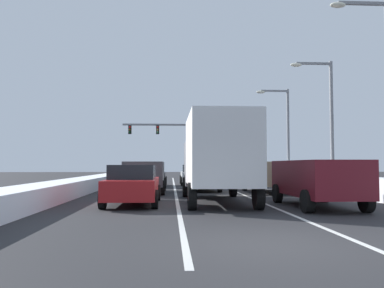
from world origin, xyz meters
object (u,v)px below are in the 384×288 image
Objects in this scene: street_lamp_right_near at (381,80)px; street_lamp_right_far at (283,126)px; sedan_silver_center_lane_third at (193,175)px; sedan_black_left_lane_third at (152,175)px; suv_tan_right_lane_second at (267,174)px; traffic_light_gantry at (200,134)px; suv_charcoal_left_lane_second at (145,174)px; sedan_white_center_lane_second at (201,178)px; suv_navy_right_lane_third at (245,172)px; box_truck_center_lane_nearest at (217,155)px; suv_maroon_right_lane_nearest at (316,179)px; street_lamp_right_mid at (326,112)px; sedan_red_left_lane_nearest at (133,184)px.

street_lamp_right_near is 14.25m from street_lamp_right_far.
sedan_silver_center_lane_third is 1.00× the size of sedan_black_left_lane_third.
suv_tan_right_lane_second is 22.31m from traffic_light_gantry.
street_lamp_right_far is at bearing 42.30° from suv_charcoal_left_lane_second.
sedan_white_center_lane_second is at bearing -132.81° from street_lamp_right_far.
sedan_white_center_lane_second is 1.00× the size of sedan_silver_center_lane_third.
suv_navy_right_lane_third is at bearing 53.97° from sedan_white_center_lane_second.
sedan_black_left_lane_third is at bearing -140.99° from sedan_silver_center_lane_third.
box_truck_center_lane_nearest is 7.37m from sedan_white_center_lane_second.
street_lamp_right_far reaches higher than traffic_light_gantry.
box_truck_center_lane_nearest reaches higher than suv_maroon_right_lane_nearest.
suv_navy_right_lane_third is at bearing 89.75° from suv_tan_right_lane_second.
street_lamp_right_near is at bearing -89.42° from street_lamp_right_far.
street_lamp_right_far is (7.28, 0.83, 3.83)m from sedan_silver_center_lane_third.
box_truck_center_lane_nearest reaches higher than suv_navy_right_lane_third.
street_lamp_right_mid is at bearing 65.77° from suv_maroon_right_lane_nearest.
sedan_black_left_lane_third is (-3.02, -2.45, 0.00)m from sedan_silver_center_lane_third.
suv_navy_right_lane_third reaches higher than sedan_white_center_lane_second.
suv_navy_right_lane_third is at bearing 44.19° from suv_charcoal_left_lane_second.
suv_maroon_right_lane_nearest is at bearing -102.70° from street_lamp_right_far.
sedan_black_left_lane_third is (-3.12, 11.81, -1.14)m from box_truck_center_lane_nearest.
sedan_white_center_lane_second and sedan_silver_center_lane_third have the same top height.
street_lamp_right_far reaches higher than suv_navy_right_lane_third.
sedan_black_left_lane_third is (0.16, 12.28, 0.00)m from sedan_red_left_lane_nearest.
street_lamp_right_near reaches higher than street_lamp_right_mid.
suv_maroon_right_lane_nearest is at bearing -90.41° from suv_navy_right_lane_third.
traffic_light_gantry is at bearing 102.45° from street_lamp_right_near.
suv_navy_right_lane_third is 0.56× the size of street_lamp_right_near.
sedan_black_left_lane_third is 0.59× the size of street_lamp_right_far.
suv_tan_right_lane_second is at bearing 0.08° from suv_charcoal_left_lane_second.
suv_tan_right_lane_second and suv_navy_right_lane_third have the same top height.
suv_charcoal_left_lane_second is at bearing -152.45° from sedan_white_center_lane_second.
street_lamp_right_far reaches higher than box_truck_center_lane_nearest.
suv_charcoal_left_lane_second is (-3.10, -8.62, 0.25)m from sedan_silver_center_lane_third.
suv_navy_right_lane_third and suv_charcoal_left_lane_second have the same top height.
street_lamp_right_near is at bearing -77.55° from traffic_light_gantry.
suv_navy_right_lane_third is 1.09× the size of sedan_silver_center_lane_third.
sedan_red_left_lane_nearest is at bearing -123.92° from street_lamp_right_far.
suv_maroon_right_lane_nearest is at bearing -146.72° from street_lamp_right_near.
suv_charcoal_left_lane_second reaches higher than sedan_silver_center_lane_third.
suv_navy_right_lane_third is (0.10, 13.88, 0.00)m from suv_maroon_right_lane_nearest.
sedan_silver_center_lane_third is at bearing 39.01° from sedan_black_left_lane_third.
street_lamp_right_near is at bearing -51.15° from suv_tan_right_lane_second.
suv_tan_right_lane_second is 3.88m from sedan_white_center_lane_second.
sedan_white_center_lane_second is 0.56× the size of street_lamp_right_mid.
street_lamp_right_far is at bearing 6.46° from sedan_silver_center_lane_third.
suv_maroon_right_lane_nearest is 6.30m from street_lamp_right_near.
suv_maroon_right_lane_nearest reaches higher than sedan_red_left_lane_nearest.
suv_maroon_right_lane_nearest is 6.79m from sedan_red_left_lane_nearest.
sedan_white_center_lane_second is at bearing -89.52° from sedan_silver_center_lane_third.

